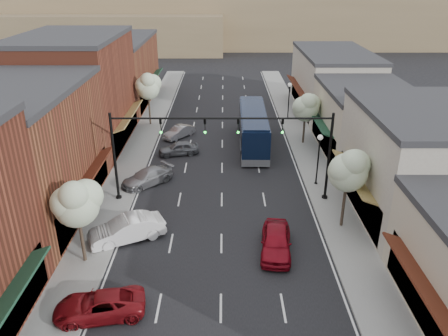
{
  "coord_description": "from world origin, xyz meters",
  "views": [
    {
      "loc": [
        0.16,
        -21.94,
        16.24
      ],
      "look_at": [
        0.17,
        9.08,
        2.2
      ],
      "focal_mm": 35.0,
      "sensor_mm": 36.0,
      "label": 1
    }
  ],
  "objects_px": {
    "signal_mast_left": "(145,144)",
    "parked_car_c": "(147,177)",
    "tree_left_near": "(77,202)",
    "tree_left_far": "(148,86)",
    "signal_mast_right": "(298,144)",
    "parked_car_d": "(179,148)",
    "parked_car_a": "(100,305)",
    "lamp_post_far": "(289,95)",
    "parked_car_e": "(179,132)",
    "lamp_post_near": "(319,152)",
    "tree_right_near": "(349,169)",
    "parked_car_b": "(127,229)",
    "coach_bus": "(253,128)",
    "tree_right_far": "(306,106)",
    "red_hatchback": "(276,241)"
  },
  "relations": [
    {
      "from": "red_hatchback",
      "to": "parked_car_d",
      "type": "height_order",
      "value": "red_hatchback"
    },
    {
      "from": "signal_mast_left",
      "to": "parked_car_c",
      "type": "height_order",
      "value": "signal_mast_left"
    },
    {
      "from": "coach_bus",
      "to": "parked_car_a",
      "type": "bearing_deg",
      "value": -110.24
    },
    {
      "from": "tree_right_far",
      "to": "parked_car_c",
      "type": "relative_size",
      "value": 1.19
    },
    {
      "from": "parked_car_a",
      "to": "parked_car_d",
      "type": "relative_size",
      "value": 1.2
    },
    {
      "from": "tree_left_near",
      "to": "tree_left_far",
      "type": "height_order",
      "value": "tree_left_far"
    },
    {
      "from": "tree_left_near",
      "to": "parked_car_c",
      "type": "distance_m",
      "value": 11.47
    },
    {
      "from": "signal_mast_left",
      "to": "lamp_post_far",
      "type": "xyz_separation_m",
      "value": [
        13.42,
        20.0,
        -1.62
      ]
    },
    {
      "from": "parked_car_c",
      "to": "parked_car_d",
      "type": "xyz_separation_m",
      "value": [
        2.0,
        6.46,
        -0.01
      ]
    },
    {
      "from": "lamp_post_near",
      "to": "parked_car_a",
      "type": "relative_size",
      "value": 0.96
    },
    {
      "from": "parked_car_a",
      "to": "parked_car_e",
      "type": "xyz_separation_m",
      "value": [
        1.6,
        26.4,
        -0.02
      ]
    },
    {
      "from": "tree_left_near",
      "to": "red_hatchback",
      "type": "relative_size",
      "value": 1.23
    },
    {
      "from": "signal_mast_left",
      "to": "tree_right_near",
      "type": "bearing_deg",
      "value": -16.19
    },
    {
      "from": "tree_left_far",
      "to": "parked_car_b",
      "type": "xyz_separation_m",
      "value": [
        2.05,
        -23.52,
        -3.79
      ]
    },
    {
      "from": "coach_bus",
      "to": "parked_car_a",
      "type": "relative_size",
      "value": 2.55
    },
    {
      "from": "coach_bus",
      "to": "parked_car_c",
      "type": "xyz_separation_m",
      "value": [
        -9.3,
        -8.96,
        -1.21
      ]
    },
    {
      "from": "signal_mast_left",
      "to": "parked_car_e",
      "type": "bearing_deg",
      "value": 85.78
    },
    {
      "from": "tree_right_near",
      "to": "parked_car_a",
      "type": "bearing_deg",
      "value": -149.8
    },
    {
      "from": "tree_right_near",
      "to": "tree_left_near",
      "type": "height_order",
      "value": "tree_right_near"
    },
    {
      "from": "parked_car_c",
      "to": "red_hatchback",
      "type": "bearing_deg",
      "value": 1.1
    },
    {
      "from": "tree_right_near",
      "to": "lamp_post_near",
      "type": "xyz_separation_m",
      "value": [
        -0.55,
        6.56,
        -1.45
      ]
    },
    {
      "from": "parked_car_b",
      "to": "parked_car_c",
      "type": "bearing_deg",
      "value": 153.72
    },
    {
      "from": "tree_right_near",
      "to": "parked_car_d",
      "type": "bearing_deg",
      "value": 133.63
    },
    {
      "from": "red_hatchback",
      "to": "parked_car_e",
      "type": "distance_m",
      "value": 22.32
    },
    {
      "from": "signal_mast_right",
      "to": "parked_car_d",
      "type": "bearing_deg",
      "value": 137.16
    },
    {
      "from": "coach_bus",
      "to": "red_hatchback",
      "type": "xyz_separation_m",
      "value": [
        0.33,
        -18.55,
        -1.09
      ]
    },
    {
      "from": "signal_mast_right",
      "to": "parked_car_c",
      "type": "relative_size",
      "value": 1.8
    },
    {
      "from": "tree_left_far",
      "to": "lamp_post_near",
      "type": "height_order",
      "value": "tree_left_far"
    },
    {
      "from": "parked_car_c",
      "to": "parked_car_a",
      "type": "bearing_deg",
      "value": -44.02
    },
    {
      "from": "tree_right_near",
      "to": "lamp_post_far",
      "type": "height_order",
      "value": "tree_right_near"
    },
    {
      "from": "lamp_post_near",
      "to": "parked_car_e",
      "type": "relative_size",
      "value": 1.18
    },
    {
      "from": "tree_right_near",
      "to": "coach_bus",
      "type": "height_order",
      "value": "tree_right_near"
    },
    {
      "from": "signal_mast_left",
      "to": "tree_right_far",
      "type": "height_order",
      "value": "signal_mast_left"
    },
    {
      "from": "tree_right_near",
      "to": "tree_left_far",
      "type": "height_order",
      "value": "tree_left_far"
    },
    {
      "from": "tree_left_near",
      "to": "red_hatchback",
      "type": "bearing_deg",
      "value": 5.43
    },
    {
      "from": "parked_car_a",
      "to": "parked_car_b",
      "type": "relative_size",
      "value": 0.94
    },
    {
      "from": "tree_left_far",
      "to": "coach_bus",
      "type": "height_order",
      "value": "tree_left_far"
    },
    {
      "from": "lamp_post_far",
      "to": "parked_car_a",
      "type": "bearing_deg",
      "value": -113.29
    },
    {
      "from": "parked_car_d",
      "to": "tree_right_near",
      "type": "bearing_deg",
      "value": 30.27
    },
    {
      "from": "tree_right_far",
      "to": "lamp_post_near",
      "type": "bearing_deg",
      "value": -93.31
    },
    {
      "from": "parked_car_b",
      "to": "parked_car_d",
      "type": "height_order",
      "value": "parked_car_b"
    },
    {
      "from": "lamp_post_far",
      "to": "parked_car_e",
      "type": "height_order",
      "value": "lamp_post_far"
    },
    {
      "from": "tree_right_far",
      "to": "coach_bus",
      "type": "distance_m",
      "value": 5.66
    },
    {
      "from": "parked_car_a",
      "to": "signal_mast_right",
      "type": "bearing_deg",
      "value": 126.32
    },
    {
      "from": "parked_car_d",
      "to": "signal_mast_left",
      "type": "bearing_deg",
      "value": -22.22
    },
    {
      "from": "tree_right_near",
      "to": "parked_car_a",
      "type": "height_order",
      "value": "tree_right_near"
    },
    {
      "from": "signal_mast_right",
      "to": "parked_car_e",
      "type": "xyz_separation_m",
      "value": [
        -10.22,
        13.88,
        -4.0
      ]
    },
    {
      "from": "signal_mast_right",
      "to": "parked_car_a",
      "type": "distance_m",
      "value": 17.67
    },
    {
      "from": "tree_right_near",
      "to": "tree_left_near",
      "type": "relative_size",
      "value": 1.05
    },
    {
      "from": "parked_car_c",
      "to": "parked_car_d",
      "type": "relative_size",
      "value": 1.19
    }
  ]
}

